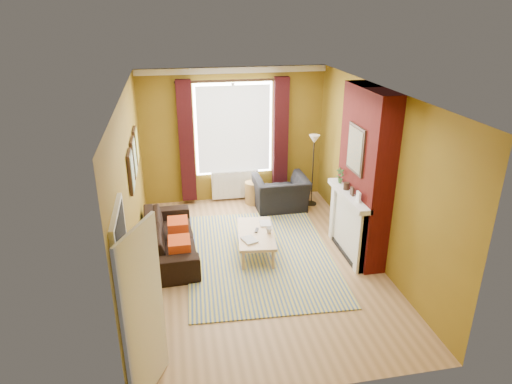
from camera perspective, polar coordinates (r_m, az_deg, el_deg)
The scene contains 12 objects.
ground at distance 7.61m, azimuth 0.36°, elevation -8.74°, with size 5.50×5.50×0.00m, color olive.
room_walls at distance 7.38m, azimuth 4.83°, elevation 2.11°, with size 3.82×5.54×2.83m.
striped_rug at distance 7.78m, azimuth 0.43°, elevation -7.92°, with size 2.55×3.42×0.02m.
sofa at distance 7.85m, azimuth -10.73°, elevation -5.56°, with size 2.09×0.82×0.61m, color black.
armchair at distance 9.37m, azimuth 3.09°, elevation -0.14°, with size 1.06×0.93×0.69m, color black.
coffee_table at distance 7.69m, azimuth -0.02°, elevation -5.35°, with size 0.73×1.25×0.40m.
wicker_stool at distance 9.67m, azimuth -0.27°, elevation -0.06°, with size 0.44×0.44×0.47m.
floor_lamp at distance 9.36m, azimuth 7.24°, elevation 5.19°, with size 0.24×0.24×1.51m.
book_a at distance 7.37m, azimuth -1.52°, elevation -6.19°, with size 0.20×0.27×0.03m, color #999999.
book_b at distance 7.94m, azimuth 0.47°, elevation -3.97°, with size 0.19×0.26×0.02m, color #999999.
mug at distance 7.63m, azimuth 1.64°, elevation -4.82°, with size 0.10×0.10×0.10m, color #999999.
tv_remote at distance 7.72m, azimuth 0.08°, elevation -4.79°, with size 0.10×0.16×0.02m.
Camera 1 is at (-1.27, -6.38, 3.94)m, focal length 32.00 mm.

